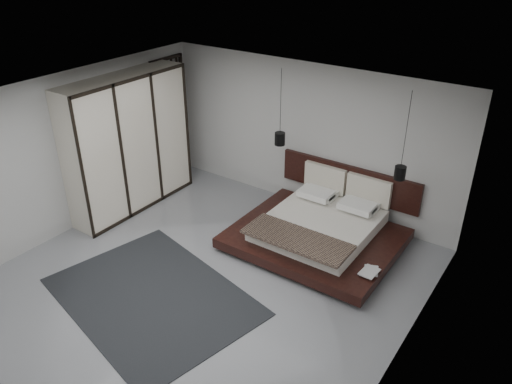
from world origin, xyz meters
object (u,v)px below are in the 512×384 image
Objects in this scene: lattice_screen at (171,120)px; pendant_right at (400,173)px; bed at (320,228)px; wardrobe at (129,144)px; pendant_left at (280,139)px; rug at (152,296)px.

pendant_right reaches higher than lattice_screen.
bed is at bearing -159.34° from pendant_right.
wardrobe is (-3.64, -0.87, 1.01)m from bed.
pendant_left is at bearing 180.00° from pendant_right.
wardrobe is 3.22m from rug.
pendant_right is at bearing 15.17° from wardrobe.
pendant_left is at bearing 85.85° from rug.
wardrobe is (-4.75, -1.29, -0.20)m from pendant_right.
lattice_screen is at bearing 177.51° from pendant_left.
rug is at bearing -116.23° from bed.
pendant_right is at bearing 52.00° from rug.
rug is at bearing -128.00° from pendant_right.
wardrobe is at bearing -79.87° from lattice_screen.
pendant_right reaches higher than rug.
bed is 1.03× the size of wardrobe.
pendant_right is at bearing 20.66° from bed.
wardrobe is at bearing 141.25° from rug.
lattice_screen is 1.90× the size of pendant_left.
pendant_right is at bearing 0.00° from pendant_left.
pendant_left reaches higher than bed.
pendant_right reaches higher than wardrobe.
lattice_screen is 5.00m from pendant_right.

